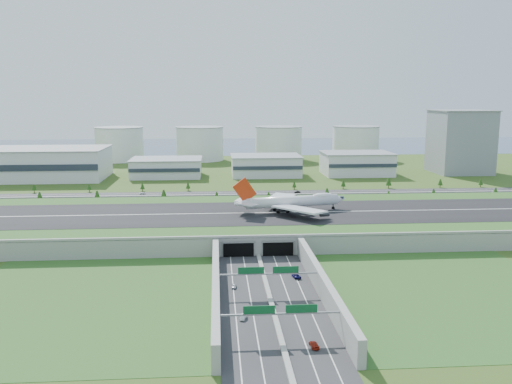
{
  "coord_description": "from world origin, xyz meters",
  "views": [
    {
      "loc": [
        -17.44,
        -273.39,
        67.65
      ],
      "look_at": [
        5.27,
        35.0,
        12.96
      ],
      "focal_mm": 38.0,
      "sensor_mm": 36.0,
      "label": 1
    }
  ],
  "objects": [
    {
      "name": "car_6",
      "position": [
        178.92,
        89.55,
        0.82
      ],
      "size": [
        5.55,
        4.11,
        1.4
      ],
      "primitive_type": "imported",
      "rotation": [
        0.0,
        0.0,
        1.17
      ],
      "color": "silver",
      "rests_on": "ground"
    },
    {
      "name": "hangar_mid_b",
      "position": [
        25.0,
        190.0,
        8.5
      ],
      "size": [
        58.0,
        42.0,
        17.0
      ],
      "primitive_type": "cube",
      "color": "silver",
      "rests_on": "ground"
    },
    {
      "name": "tree_row",
      "position": [
        0.65,
        91.54,
        4.48
      ],
      "size": [
        498.85,
        48.57,
        8.46
      ],
      "color": "#3D2819",
      "rests_on": "ground"
    },
    {
      "name": "north_expressway",
      "position": [
        0.0,
        95.0,
        0.06
      ],
      "size": [
        560.0,
        36.0,
        0.12
      ],
      "primitive_type": "cube",
      "color": "#28282B",
      "rests_on": "ground"
    },
    {
      "name": "sign_gantry_far",
      "position": [
        0.0,
        -130.04,
        6.95
      ],
      "size": [
        38.7,
        0.7,
        9.8
      ],
      "color": "gray",
      "rests_on": "ground"
    },
    {
      "name": "car_3",
      "position": [
        8.56,
        -136.76,
        0.85
      ],
      "size": [
        2.57,
        5.22,
        1.46
      ],
      "primitive_type": "imported",
      "rotation": [
        0.0,
        0.0,
        3.25
      ],
      "color": "maroon",
      "rests_on": "ground"
    },
    {
      "name": "hangar_west",
      "position": [
        -170.0,
        185.0,
        12.5
      ],
      "size": [
        120.0,
        60.0,
        25.0
      ],
      "primitive_type": "cube",
      "color": "silver",
      "rests_on": "ground"
    },
    {
      "name": "hangar_mid_c",
      "position": [
        105.0,
        190.0,
        9.5
      ],
      "size": [
        58.0,
        42.0,
        19.0
      ],
      "primitive_type": "cube",
      "color": "silver",
      "rests_on": "ground"
    },
    {
      "name": "ground",
      "position": [
        0.0,
        0.0,
        0.0
      ],
      "size": [
        1200.0,
        1200.0,
        0.0
      ],
      "primitive_type": "plane",
      "color": "#324816",
      "rests_on": "ground"
    },
    {
      "name": "fuel_tank_d",
      "position": [
        135.0,
        310.0,
        17.5
      ],
      "size": [
        50.0,
        50.0,
        35.0
      ],
      "primitive_type": "cylinder",
      "color": "white",
      "rests_on": "ground"
    },
    {
      "name": "bay_water",
      "position": [
        0.0,
        480.0,
        0.03
      ],
      "size": [
        1200.0,
        260.0,
        0.06
      ],
      "primitive_type": "cube",
      "color": "#384B6A",
      "rests_on": "ground"
    },
    {
      "name": "car_5",
      "position": [
        39.56,
        100.63,
        0.85
      ],
      "size": [
        4.67,
        2.36,
        1.47
      ],
      "primitive_type": "imported",
      "rotation": [
        0.0,
        0.0,
        -1.76
      ],
      "color": "black",
      "rests_on": "ground"
    },
    {
      "name": "fuel_tank_b",
      "position": [
        -35.0,
        310.0,
        17.5
      ],
      "size": [
        50.0,
        50.0,
        35.0
      ],
      "primitive_type": "cylinder",
      "color": "white",
      "rests_on": "ground"
    },
    {
      "name": "fuel_tank_c",
      "position": [
        50.0,
        310.0,
        17.5
      ],
      "size": [
        50.0,
        50.0,
        35.0
      ],
      "primitive_type": "cylinder",
      "color": "white",
      "rests_on": "ground"
    },
    {
      "name": "office_tower",
      "position": [
        200.0,
        195.0,
        27.5
      ],
      "size": [
        46.0,
        46.0,
        55.0
      ],
      "primitive_type": "cube",
      "color": "gray",
      "rests_on": "ground"
    },
    {
      "name": "car_4",
      "position": [
        -109.63,
        84.37,
        0.88
      ],
      "size": [
        4.57,
        2.07,
        1.52
      ],
      "primitive_type": "imported",
      "rotation": [
        0.0,
        0.0,
        1.51
      ],
      "color": "#515156",
      "rests_on": "ground"
    },
    {
      "name": "boeing_747",
      "position": [
        21.54,
        2.16,
        13.52
      ],
      "size": [
        62.04,
        58.09,
        19.37
      ],
      "rotation": [
        0.0,
        0.0,
        0.2
      ],
      "color": "silver",
      "rests_on": "airfield_deck"
    },
    {
      "name": "car_1",
      "position": [
        -9.84,
        -116.37,
        0.82
      ],
      "size": [
        2.55,
        4.47,
        1.39
      ],
      "primitive_type": "imported",
      "rotation": [
        0.0,
        0.0,
        -0.27
      ],
      "color": "silver",
      "rests_on": "ground"
    },
    {
      "name": "car_2",
      "position": [
        12.08,
        -79.42,
        0.84
      ],
      "size": [
        3.51,
        5.6,
        1.44
      ],
      "primitive_type": "imported",
      "rotation": [
        0.0,
        0.0,
        3.37
      ],
      "color": "#0E0E49",
      "rests_on": "ground"
    },
    {
      "name": "airfield_deck",
      "position": [
        0.0,
        -0.09,
        4.12
      ],
      "size": [
        520.0,
        100.0,
        9.2
      ],
      "color": "#969691",
      "rests_on": "ground"
    },
    {
      "name": "car_0",
      "position": [
        -11.73,
        -88.59,
        0.8
      ],
      "size": [
        2.0,
        4.11,
        1.35
      ],
      "primitive_type": "imported",
      "rotation": [
        0.0,
        0.0,
        -0.1
      ],
      "color": "silver",
      "rests_on": "ground"
    },
    {
      "name": "sign_gantry_near",
      "position": [
        0.0,
        -95.04,
        6.95
      ],
      "size": [
        38.7,
        0.7,
        9.8
      ],
      "color": "gray",
      "rests_on": "ground"
    },
    {
      "name": "fuel_tank_a",
      "position": [
        -120.0,
        310.0,
        17.5
      ],
      "size": [
        50.0,
        50.0,
        35.0
      ],
      "primitive_type": "cylinder",
      "color": "white",
      "rests_on": "ground"
    },
    {
      "name": "underpass_road",
      "position": [
        0.0,
        -99.42,
        3.43
      ],
      "size": [
        38.8,
        120.4,
        8.0
      ],
      "color": "#28282B",
      "rests_on": "ground"
    },
    {
      "name": "hangar_mid_a",
      "position": [
        -60.0,
        190.0,
        7.5
      ],
      "size": [
        58.0,
        42.0,
        15.0
      ],
      "primitive_type": "cube",
      "color": "silver",
      "rests_on": "ground"
    },
    {
      "name": "car_7",
      "position": [
        -69.63,
        104.37,
        0.8
      ],
      "size": [
        4.91,
        2.59,
        1.36
      ],
      "primitive_type": "imported",
      "rotation": [
        0.0,
        0.0,
        -1.42
      ],
      "color": "white",
      "rests_on": "ground"
    }
  ]
}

